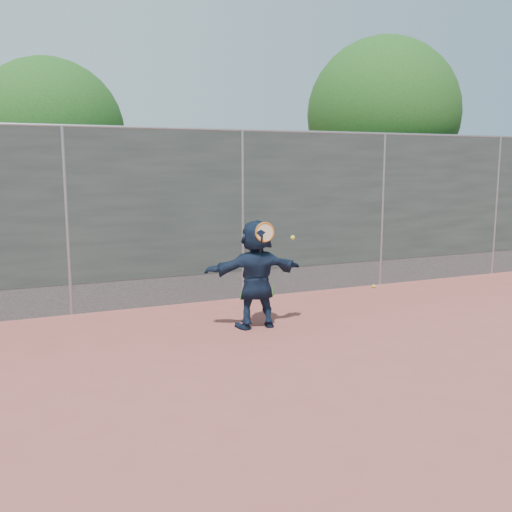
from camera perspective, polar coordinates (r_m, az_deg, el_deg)
name	(u,v)px	position (r m, az deg, el deg)	size (l,w,h in m)	color
ground	(345,356)	(7.45, 8.91, -9.84)	(80.00, 80.00, 0.00)	#9E4C42
player	(256,274)	(8.42, 0.00, -1.81)	(1.50, 0.48, 1.62)	#15223A
ball_ground	(374,286)	(11.49, 11.70, -2.98)	(0.07, 0.07, 0.07)	gold
fence	(243,211)	(10.21, -1.35, 4.50)	(20.00, 0.06, 3.03)	#38423D
swing_action	(267,234)	(8.19, 1.14, 2.22)	(0.63, 0.13, 0.51)	orange
tree_right	(388,119)	(14.48, 13.04, 13.20)	(3.78, 3.60, 5.39)	#382314
tree_left	(57,138)	(12.54, -19.25, 11.07)	(3.15, 3.00, 4.53)	#382314
weed_clump	(260,290)	(10.43, 0.42, -3.45)	(0.68, 0.07, 0.30)	#387226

